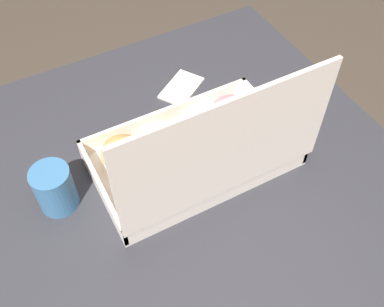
{
  "coord_description": "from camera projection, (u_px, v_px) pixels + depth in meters",
  "views": [
    {
      "loc": [
        0.23,
        0.47,
        1.51
      ],
      "look_at": [
        -0.05,
        -0.05,
        0.78
      ],
      "focal_mm": 42.0,
      "sensor_mm": 36.0,
      "label": 1
    }
  ],
  "objects": [
    {
      "name": "paper_napkin",
      "position": [
        181.0,
        88.0,
        1.08
      ],
      "size": [
        0.13,
        0.12,
        0.01
      ],
      "color": "silver",
      "rests_on": "dining_table"
    },
    {
      "name": "coffee_mug",
      "position": [
        54.0,
        188.0,
        0.84
      ],
      "size": [
        0.07,
        0.07,
        0.1
      ],
      "color": "teal",
      "rests_on": "dining_table"
    },
    {
      "name": "dining_table",
      "position": [
        183.0,
        214.0,
        1.0
      ],
      "size": [
        0.94,
        0.94,
        0.76
      ],
      "color": "#2D2D33",
      "rests_on": "ground_plane"
    },
    {
      "name": "donut_box",
      "position": [
        200.0,
        151.0,
        0.89
      ],
      "size": [
        0.41,
        0.25,
        0.29
      ],
      "color": "silver",
      "rests_on": "dining_table"
    }
  ]
}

